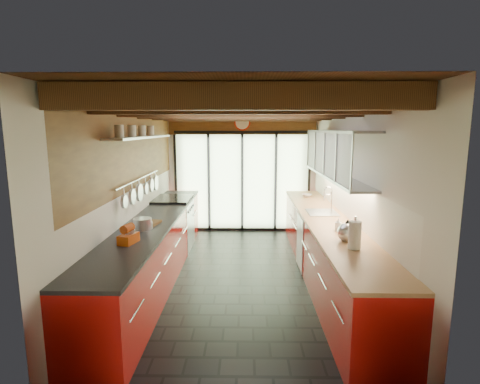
% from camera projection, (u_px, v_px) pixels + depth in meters
% --- Properties ---
extents(ground, '(5.50, 5.50, 0.00)m').
position_uv_depth(ground, '(240.00, 278.00, 5.64)').
color(ground, black).
rests_on(ground, ground).
extents(room_shell, '(5.50, 5.50, 5.50)m').
position_uv_depth(room_shell, '(240.00, 169.00, 5.36)').
color(room_shell, silver).
rests_on(room_shell, ground).
extents(ceiling_beams, '(3.14, 5.06, 4.90)m').
position_uv_depth(ceiling_beams, '(241.00, 113.00, 5.60)').
color(ceiling_beams, '#593316').
rests_on(ceiling_beams, ground).
extents(glass_door, '(2.95, 0.10, 2.90)m').
position_uv_depth(glass_door, '(242.00, 155.00, 8.01)').
color(glass_door, '#C6EAAD').
rests_on(glass_door, ground).
extents(left_counter, '(0.68, 5.00, 0.92)m').
position_uv_depth(left_counter, '(155.00, 248.00, 5.58)').
color(left_counter, '#B9120E').
rests_on(left_counter, ground).
extents(range_stove, '(0.66, 0.90, 0.97)m').
position_uv_depth(range_stove, '(174.00, 223.00, 7.01)').
color(range_stove, silver).
rests_on(range_stove, ground).
extents(right_counter, '(0.68, 5.00, 0.92)m').
position_uv_depth(right_counter, '(326.00, 249.00, 5.54)').
color(right_counter, '#B9120E').
rests_on(right_counter, ground).
extents(sink_assembly, '(0.45, 0.52, 0.43)m').
position_uv_depth(sink_assembly, '(323.00, 210.00, 5.85)').
color(sink_assembly, silver).
rests_on(sink_assembly, right_counter).
extents(upper_cabinets_right, '(0.34, 3.00, 3.00)m').
position_uv_depth(upper_cabinets_right, '(336.00, 154.00, 5.60)').
color(upper_cabinets_right, silver).
rests_on(upper_cabinets_right, ground).
extents(left_wall_fixtures, '(0.28, 2.60, 0.96)m').
position_uv_depth(left_wall_fixtures, '(143.00, 157.00, 5.61)').
color(left_wall_fixtures, silver).
rests_on(left_wall_fixtures, ground).
extents(stand_mixer, '(0.20, 0.28, 0.23)m').
position_uv_depth(stand_mixer, '(128.00, 235.00, 4.30)').
color(stand_mixer, '#B9440E').
rests_on(stand_mixer, left_counter).
extents(pot_large, '(0.26, 0.26, 0.15)m').
position_uv_depth(pot_large, '(143.00, 224.00, 4.89)').
color(pot_large, silver).
rests_on(pot_large, left_counter).
extents(pot_small, '(0.26, 0.26, 0.09)m').
position_uv_depth(pot_small, '(143.00, 226.00, 4.91)').
color(pot_small, silver).
rests_on(pot_small, left_counter).
extents(cutting_board, '(0.32, 0.41, 0.03)m').
position_uv_depth(cutting_board, '(148.00, 223.00, 5.14)').
color(cutting_board, brown).
rests_on(cutting_board, left_counter).
extents(kettle, '(0.28, 0.31, 0.27)m').
position_uv_depth(kettle, '(347.00, 231.00, 4.37)').
color(kettle, silver).
rests_on(kettle, right_counter).
extents(paper_towel, '(0.14, 0.14, 0.37)m').
position_uv_depth(paper_towel, '(355.00, 235.00, 4.07)').
color(paper_towel, white).
rests_on(paper_towel, right_counter).
extents(soap_bottle, '(0.10, 0.10, 0.17)m').
position_uv_depth(soap_bottle, '(338.00, 225.00, 4.80)').
color(soap_bottle, silver).
rests_on(soap_bottle, right_counter).
extents(bowl, '(0.25, 0.25, 0.05)m').
position_uv_depth(bowl, '(307.00, 195.00, 7.27)').
color(bowl, silver).
rests_on(bowl, right_counter).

